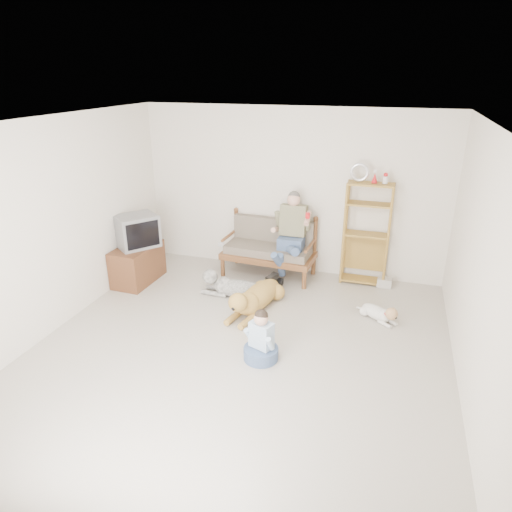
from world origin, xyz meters
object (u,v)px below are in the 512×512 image
(etagere, at_px, (366,233))
(tv_stand, at_px, (137,264))
(loveseat, at_px, (270,246))
(golden_retriever, at_px, (255,298))

(etagere, relative_size, tv_stand, 2.09)
(loveseat, distance_m, etagere, 1.57)
(etagere, distance_m, golden_retriever, 2.08)
(etagere, xyz_separation_m, golden_retriever, (-1.39, -1.40, -0.65))
(loveseat, bearing_deg, golden_retriever, -80.21)
(tv_stand, height_order, golden_retriever, tv_stand)
(loveseat, xyz_separation_m, golden_retriever, (0.14, -1.29, -0.30))
(etagere, bearing_deg, loveseat, -175.84)
(loveseat, relative_size, etagere, 0.80)
(loveseat, height_order, etagere, etagere)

